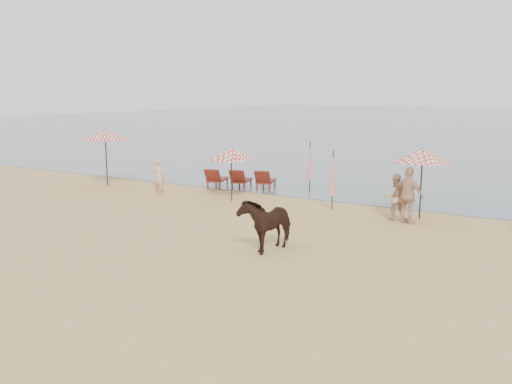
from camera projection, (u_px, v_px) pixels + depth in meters
ground at (151, 265)px, 14.22m from camera, size 120.00×120.00×0.00m
lounger_cluster_left at (240, 179)px, 25.19m from camera, size 3.29×2.55×0.64m
umbrella_open_left_a at (105, 134)px, 25.76m from camera, size 2.30×2.30×2.62m
umbrella_open_left_b at (231, 153)px, 22.21m from camera, size 1.73×1.76×2.20m
umbrella_open_right at (422, 155)px, 18.97m from camera, size 1.98×1.98×2.41m
umbrella_closed_left at (310, 161)px, 24.03m from camera, size 0.27×0.27×2.23m
umbrella_closed_right at (333, 174)px, 20.62m from camera, size 0.26×0.26×2.17m
cow at (267, 223)px, 15.53m from camera, size 0.92×1.81×1.48m
beachgoer_left at (159, 177)px, 23.45m from camera, size 0.63×0.47×1.57m
beachgoer_right_a at (395, 197)px, 19.13m from camera, size 0.95×0.90×1.55m
beachgoer_right_b at (409, 196)px, 18.53m from camera, size 1.17×0.74×1.86m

